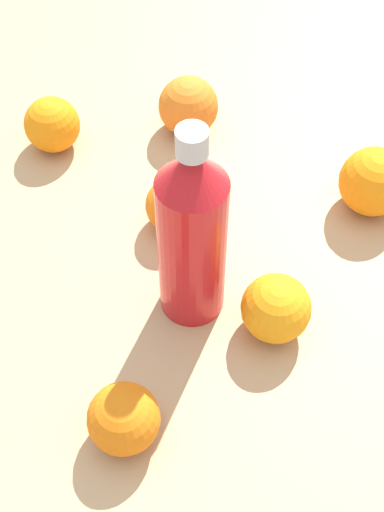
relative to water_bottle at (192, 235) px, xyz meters
name	(u,v)px	position (x,y,z in m)	size (l,w,h in m)	color
ground_plane	(208,323)	(-0.01, -0.03, -0.11)	(2.40, 2.40, 0.00)	tan
water_bottle	(192,235)	(0.00, 0.00, 0.00)	(0.07, 0.07, 0.25)	red
orange_0	(52,125)	(0.02, 0.29, -0.08)	(0.07, 0.07, 0.07)	orange
orange_1	(276,308)	(0.04, -0.08, -0.08)	(0.07, 0.07, 0.07)	orange
orange_2	(174,205)	(0.05, 0.10, -0.08)	(0.06, 0.06, 0.06)	orange
orange_3	(376,183)	(0.25, -0.04, -0.07)	(0.08, 0.08, 0.08)	orange
orange_4	(124,419)	(-0.15, -0.07, -0.08)	(0.07, 0.07, 0.07)	orange
orange_5	(188,106)	(0.17, 0.21, -0.08)	(0.08, 0.08, 0.08)	orange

